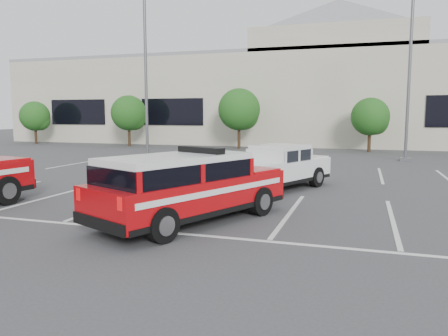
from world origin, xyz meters
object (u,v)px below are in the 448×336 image
object	(u,v)px
light_pole_left	(146,74)
white_pickup	(273,172)
convention_building	(318,94)
fire_chief_suv	(188,192)
tree_mid_left	(240,111)
light_pole_mid	(409,73)
tree_left	(130,114)
tree_mid_right	(371,118)
tree_far_left	(36,117)

from	to	relation	value
light_pole_left	white_pickup	size ratio (longest dim) A/B	1.83
convention_building	fire_chief_suv	size ratio (longest dim) A/B	10.38
tree_mid_left	light_pole_mid	bearing A→B (deg)	-26.92
light_pole_left	white_pickup	distance (m)	13.41
tree_left	tree_mid_right	world-z (taller)	tree_left
white_pickup	tree_mid_right	bearing A→B (deg)	102.85
tree_left	light_pole_left	size ratio (longest dim) A/B	0.43
tree_mid_left	white_pickup	bearing A→B (deg)	-70.80
light_pole_left	tree_mid_left	bearing A→B (deg)	72.90
tree_left	tree_far_left	bearing A→B (deg)	-180.00
white_pickup	fire_chief_suv	bearing A→B (deg)	-77.62
convention_building	tree_mid_right	distance (m)	11.20
light_pole_mid	convention_building	bearing A→B (deg)	113.26
tree_left	light_pole_left	distance (m)	12.43
tree_mid_right	tree_mid_left	bearing A→B (deg)	180.00
tree_far_left	tree_mid_left	world-z (taller)	tree_mid_left
tree_mid_left	light_pole_left	bearing A→B (deg)	-107.10
tree_far_left	tree_mid_left	distance (m)	20.01
tree_left	tree_mid_left	distance (m)	10.00
white_pickup	convention_building	bearing A→B (deg)	116.60
tree_mid_left	light_pole_left	size ratio (longest dim) A/B	0.47
convention_building	fire_chief_suv	distance (m)	33.85
light_pole_left	light_pole_mid	xyz separation A→B (m)	(15.00, 4.00, 0.00)
convention_building	tree_far_left	distance (m)	27.03
light_pole_left	white_pickup	xyz separation A→B (m)	(9.49, -8.33, -4.54)
convention_building	white_pickup	bearing A→B (deg)	-87.34
tree_far_left	tree_mid_left	xyz separation A→B (m)	(20.00, 0.00, 0.54)
tree_mid_left	light_pole_left	xyz separation A→B (m)	(-3.09, -10.05, 2.14)
convention_building	light_pole_mid	xyz separation A→B (m)	(6.82, -15.86, 0.47)
tree_left	fire_chief_suv	bearing A→B (deg)	-57.29
tree_mid_left	tree_mid_right	distance (m)	10.01
convention_building	tree_left	distance (m)	18.11
tree_left	white_pickup	size ratio (longest dim) A/B	0.79
convention_building	tree_far_left	world-z (taller)	convention_building
tree_mid_left	light_pole_mid	xyz separation A→B (m)	(11.91, -6.05, 2.14)
fire_chief_suv	white_pickup	distance (m)	5.54
white_pickup	tree_far_left	bearing A→B (deg)	169.11
convention_building	tree_mid_right	bearing A→B (deg)	-63.43
convention_building	fire_chief_suv	xyz separation A→B (m)	(0.20, -33.62, -3.94)
tree_far_left	fire_chief_suv	xyz separation A→B (m)	(25.29, -23.80, -1.72)
tree_far_left	fire_chief_suv	distance (m)	34.77
fire_chief_suv	tree_mid_left	bearing A→B (deg)	126.74
light_pole_mid	white_pickup	distance (m)	14.24
tree_left	tree_mid_right	bearing A→B (deg)	-0.00
tree_mid_right	tree_left	bearing A→B (deg)	180.00
convention_building	white_pickup	distance (m)	28.51
light_pole_mid	fire_chief_suv	distance (m)	19.46
fire_chief_suv	light_pole_left	bearing A→B (deg)	145.56
convention_building	light_pole_left	size ratio (longest dim) A/B	5.86
tree_left	tree_mid_right	size ratio (longest dim) A/B	1.11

